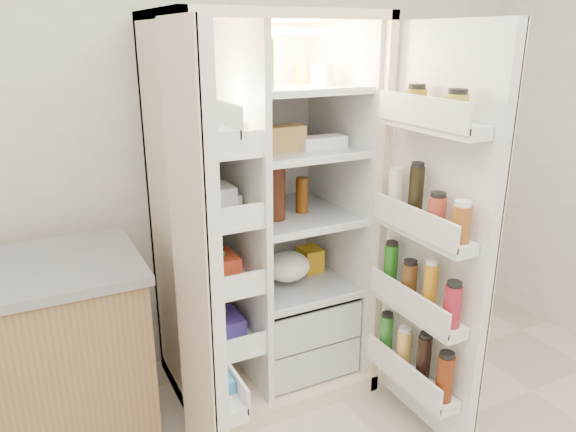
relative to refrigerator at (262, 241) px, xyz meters
name	(u,v)px	position (x,y,z in m)	size (l,w,h in m)	color
wall_back	(194,110)	(-0.20, 0.35, 0.61)	(4.00, 0.02, 2.70)	white
refrigerator	(262,241)	(0.00, 0.00, 0.00)	(0.92, 0.70, 1.80)	beige
freezer_door	(198,280)	(-0.51, -0.60, 0.15)	(0.15, 0.40, 1.72)	silver
fridge_door	(434,247)	(0.47, -0.69, 0.13)	(0.17, 0.58, 1.72)	silver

